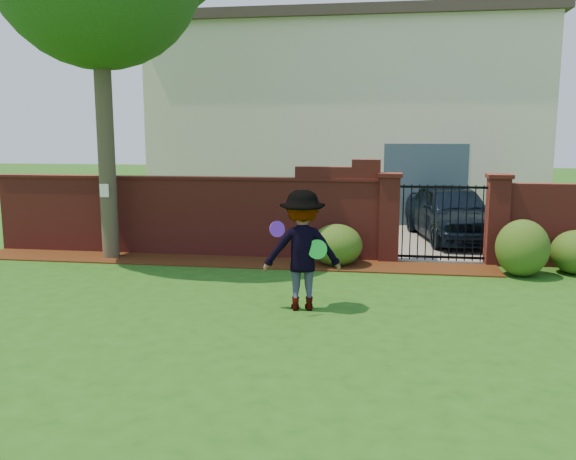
# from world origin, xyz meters

# --- Properties ---
(ground) EXTENTS (80.00, 80.00, 0.01)m
(ground) POSITION_xyz_m (0.00, 0.00, -0.01)
(ground) COLOR #1E4F13
(ground) RESTS_ON ground
(mulch_bed) EXTENTS (11.10, 1.08, 0.03)m
(mulch_bed) POSITION_xyz_m (-0.95, 3.34, 0.01)
(mulch_bed) COLOR #37190A
(mulch_bed) RESTS_ON ground
(brick_wall) EXTENTS (8.70, 0.31, 2.16)m
(brick_wall) POSITION_xyz_m (-2.01, 4.00, 0.93)
(brick_wall) COLOR maroon
(brick_wall) RESTS_ON ground
(pillar_left) EXTENTS (0.50, 0.50, 1.88)m
(pillar_left) POSITION_xyz_m (2.40, 4.00, 0.96)
(pillar_left) COLOR maroon
(pillar_left) RESTS_ON ground
(pillar_right) EXTENTS (0.50, 0.50, 1.88)m
(pillar_right) POSITION_xyz_m (4.60, 4.00, 0.96)
(pillar_right) COLOR maroon
(pillar_right) RESTS_ON ground
(iron_gate) EXTENTS (1.78, 0.03, 1.60)m
(iron_gate) POSITION_xyz_m (3.50, 4.00, 0.85)
(iron_gate) COLOR black
(iron_gate) RESTS_ON ground
(driveway) EXTENTS (3.20, 8.00, 0.01)m
(driveway) POSITION_xyz_m (3.50, 8.00, 0.01)
(driveway) COLOR slate
(driveway) RESTS_ON ground
(house) EXTENTS (12.40, 6.40, 6.30)m
(house) POSITION_xyz_m (1.00, 12.00, 3.16)
(house) COLOR beige
(house) RESTS_ON ground
(car) EXTENTS (2.42, 4.45, 1.44)m
(car) POSITION_xyz_m (4.07, 6.61, 0.72)
(car) COLOR black
(car) RESTS_ON ground
(paper_notice) EXTENTS (0.20, 0.01, 0.28)m
(paper_notice) POSITION_xyz_m (-3.60, 3.21, 1.50)
(paper_notice) COLOR white
(paper_notice) RESTS_ON tree
(shrub_left) EXTENTS (1.06, 1.06, 0.86)m
(shrub_left) POSITION_xyz_m (1.34, 3.38, 0.43)
(shrub_left) COLOR #224A16
(shrub_left) RESTS_ON ground
(shrub_middle) EXTENTS (0.99, 0.99, 1.09)m
(shrub_middle) POSITION_xyz_m (4.90, 3.02, 0.55)
(shrub_middle) COLOR #224A16
(shrub_middle) RESTS_ON ground
(man) EXTENTS (1.31, 0.90, 1.86)m
(man) POSITION_xyz_m (1.03, 0.23, 0.93)
(man) COLOR gray
(man) RESTS_ON ground
(frisbee_purple) EXTENTS (0.24, 0.19, 0.24)m
(frisbee_purple) POSITION_xyz_m (0.71, -0.16, 1.32)
(frisbee_purple) COLOR #6620C9
(frisbee_purple) RESTS_ON man
(frisbee_green) EXTENTS (0.30, 0.09, 0.30)m
(frisbee_green) POSITION_xyz_m (1.28, 0.11, 0.98)
(frisbee_green) COLOR green
(frisbee_green) RESTS_ON man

